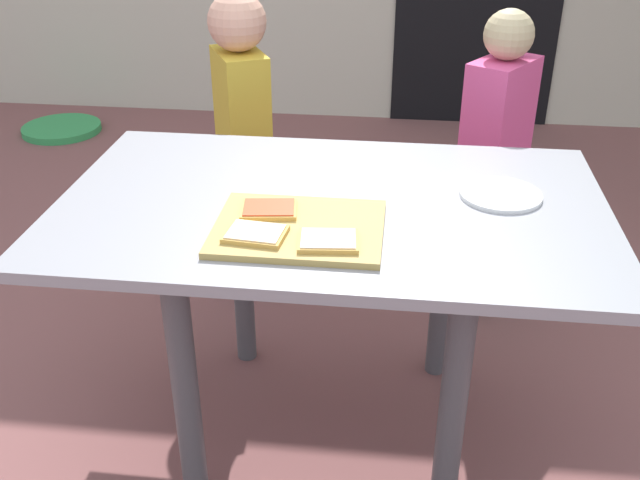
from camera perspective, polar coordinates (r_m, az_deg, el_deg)
ground_plane at (r=2.11m, az=0.76°, el=-14.55°), size 16.00×16.00×0.00m
dining_table at (r=1.75m, az=0.89°, el=-0.09°), size 1.28×0.80×0.71m
cutting_board at (r=1.57m, az=-1.68°, el=0.94°), size 0.36×0.29×0.02m
pizza_slice_near_left at (r=1.52m, az=-5.08°, el=0.50°), size 0.13×0.11×0.01m
pizza_slice_near_right at (r=1.49m, az=0.65°, el=-0.04°), size 0.13×0.11×0.01m
pizza_slice_far_left at (r=1.62m, az=-4.03°, el=2.43°), size 0.14×0.11×0.01m
plate_white_right at (r=1.78m, az=13.99°, el=3.48°), size 0.19×0.19×0.01m
child_left at (r=2.48m, az=-6.10°, el=8.99°), size 0.23×0.28×1.05m
child_right at (r=2.41m, az=13.53°, el=6.81°), size 0.25×0.28×1.02m
garden_hose_coil at (r=4.42m, az=-19.61°, el=8.23°), size 0.44×0.44×0.04m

